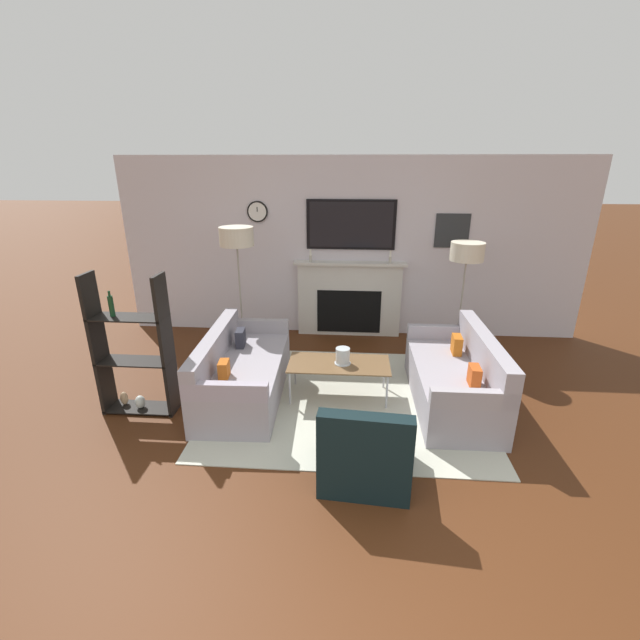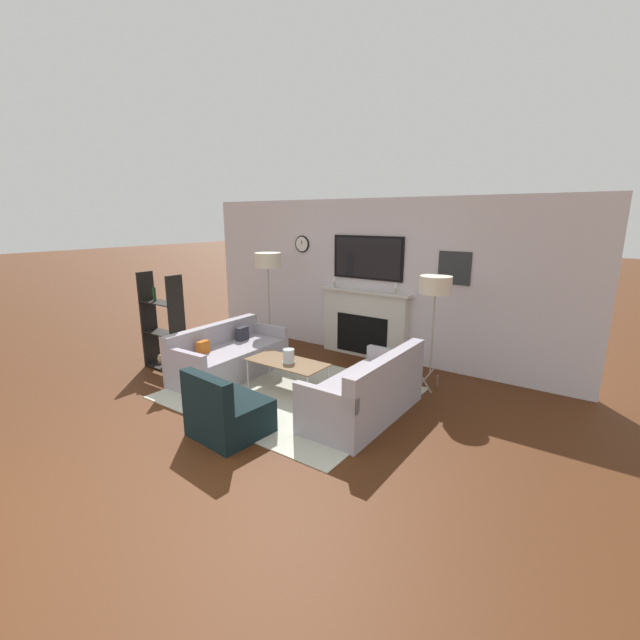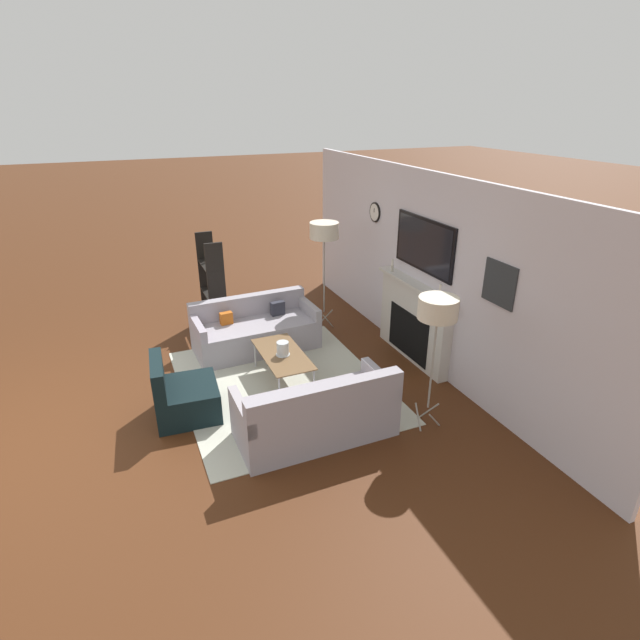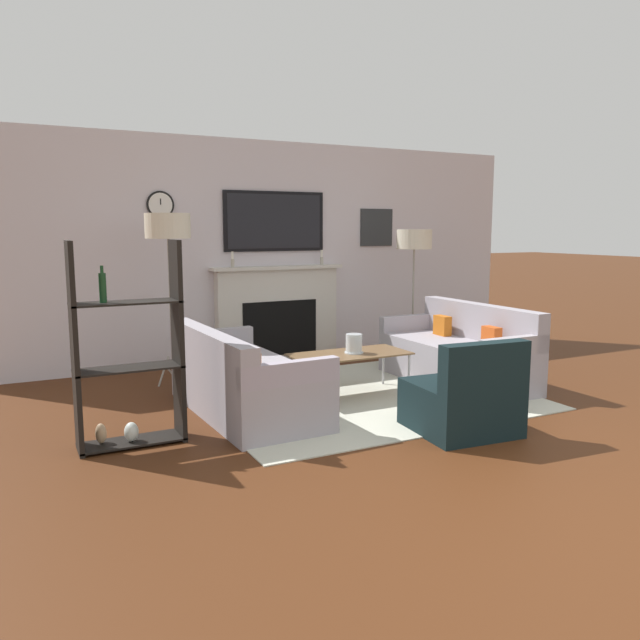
{
  "view_description": "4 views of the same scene",
  "coord_description": "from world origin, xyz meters",
  "px_view_note": "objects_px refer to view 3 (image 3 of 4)",
  "views": [
    {
      "loc": [
        0.03,
        -1.36,
        2.58
      ],
      "look_at": [
        -0.32,
        3.29,
        0.87
      ],
      "focal_mm": 24.0,
      "sensor_mm": 36.0,
      "label": 1
    },
    {
      "loc": [
        3.59,
        -1.26,
        2.4
      ],
      "look_at": [
        0.29,
        3.34,
        1.03
      ],
      "focal_mm": 24.0,
      "sensor_mm": 36.0,
      "label": 2
    },
    {
      "loc": [
        5.55,
        1.21,
        3.54
      ],
      "look_at": [
        -0.02,
        3.59,
        0.86
      ],
      "focal_mm": 28.0,
      "sensor_mm": 36.0,
      "label": 3
    },
    {
      "loc": [
        -3.04,
        -2.11,
        1.64
      ],
      "look_at": [
        -0.33,
        3.24,
        0.75
      ],
      "focal_mm": 35.0,
      "sensor_mm": 36.0,
      "label": 4
    }
  ],
  "objects_px": {
    "floor_lamp_right": "(438,310)",
    "hurricane_candle": "(283,349)",
    "floor_lamp_left": "(324,232)",
    "coffee_table": "(282,355)",
    "shelf_unit": "(212,288)",
    "couch_right": "(317,415)",
    "armchair": "(183,396)",
    "couch_left": "(255,331)"
  },
  "relations": [
    {
      "from": "floor_lamp_right",
      "to": "shelf_unit",
      "type": "distance_m",
      "value": 4.22
    },
    {
      "from": "armchair",
      "to": "floor_lamp_right",
      "type": "xyz_separation_m",
      "value": [
        1.34,
        2.6,
        1.22
      ]
    },
    {
      "from": "armchair",
      "to": "floor_lamp_left",
      "type": "relative_size",
      "value": 0.45
    },
    {
      "from": "armchair",
      "to": "floor_lamp_right",
      "type": "bearing_deg",
      "value": 62.8
    },
    {
      "from": "floor_lamp_left",
      "to": "floor_lamp_right",
      "type": "xyz_separation_m",
      "value": [
        3.05,
        0.0,
        -0.16
      ]
    },
    {
      "from": "hurricane_candle",
      "to": "floor_lamp_right",
      "type": "distance_m",
      "value": 2.22
    },
    {
      "from": "coffee_table",
      "to": "floor_lamp_right",
      "type": "height_order",
      "value": "floor_lamp_right"
    },
    {
      "from": "couch_left",
      "to": "hurricane_candle",
      "type": "distance_m",
      "value": 1.19
    },
    {
      "from": "armchair",
      "to": "coffee_table",
      "type": "bearing_deg",
      "value": 101.39
    },
    {
      "from": "hurricane_candle",
      "to": "floor_lamp_left",
      "type": "xyz_separation_m",
      "value": [
        -1.48,
        1.24,
        1.13
      ]
    },
    {
      "from": "floor_lamp_left",
      "to": "floor_lamp_right",
      "type": "height_order",
      "value": "floor_lamp_left"
    },
    {
      "from": "hurricane_candle",
      "to": "shelf_unit",
      "type": "relative_size",
      "value": 0.12
    },
    {
      "from": "couch_right",
      "to": "floor_lamp_right",
      "type": "bearing_deg",
      "value": 76.76
    },
    {
      "from": "shelf_unit",
      "to": "couch_left",
      "type": "bearing_deg",
      "value": 21.16
    },
    {
      "from": "couch_left",
      "to": "shelf_unit",
      "type": "bearing_deg",
      "value": -158.84
    },
    {
      "from": "couch_right",
      "to": "shelf_unit",
      "type": "distance_m",
      "value": 3.53
    },
    {
      "from": "couch_left",
      "to": "floor_lamp_left",
      "type": "bearing_deg",
      "value": 103.48
    },
    {
      "from": "couch_right",
      "to": "shelf_unit",
      "type": "xyz_separation_m",
      "value": [
        -3.48,
        -0.41,
        0.4
      ]
    },
    {
      "from": "coffee_table",
      "to": "hurricane_candle",
      "type": "relative_size",
      "value": 6.15
    },
    {
      "from": "armchair",
      "to": "floor_lamp_left",
      "type": "xyz_separation_m",
      "value": [
        -1.71,
        2.6,
        1.38
      ]
    },
    {
      "from": "couch_right",
      "to": "coffee_table",
      "type": "xyz_separation_m",
      "value": [
        -1.31,
        0.05,
        0.11
      ]
    },
    {
      "from": "hurricane_candle",
      "to": "floor_lamp_right",
      "type": "xyz_separation_m",
      "value": [
        1.57,
        1.24,
        0.97
      ]
    },
    {
      "from": "floor_lamp_right",
      "to": "hurricane_candle",
      "type": "bearing_deg",
      "value": -141.74
    },
    {
      "from": "hurricane_candle",
      "to": "couch_right",
      "type": "bearing_deg",
      "value": -2.09
    },
    {
      "from": "couch_right",
      "to": "floor_lamp_left",
      "type": "xyz_separation_m",
      "value": [
        -2.75,
        1.29,
        1.34
      ]
    },
    {
      "from": "floor_lamp_left",
      "to": "floor_lamp_right",
      "type": "relative_size",
      "value": 1.1
    },
    {
      "from": "couch_left",
      "to": "couch_right",
      "type": "height_order",
      "value": "couch_right"
    },
    {
      "from": "shelf_unit",
      "to": "floor_lamp_right",
      "type": "bearing_deg",
      "value": 24.07
    },
    {
      "from": "couch_left",
      "to": "hurricane_candle",
      "type": "relative_size",
      "value": 9.93
    },
    {
      "from": "floor_lamp_left",
      "to": "shelf_unit",
      "type": "relative_size",
      "value": 1.16
    },
    {
      "from": "couch_left",
      "to": "coffee_table",
      "type": "xyz_separation_m",
      "value": [
        1.13,
        0.05,
        0.12
      ]
    },
    {
      "from": "coffee_table",
      "to": "shelf_unit",
      "type": "height_order",
      "value": "shelf_unit"
    },
    {
      "from": "couch_right",
      "to": "floor_lamp_left",
      "type": "height_order",
      "value": "floor_lamp_left"
    },
    {
      "from": "couch_left",
      "to": "floor_lamp_right",
      "type": "bearing_deg",
      "value": 25.15
    },
    {
      "from": "floor_lamp_left",
      "to": "coffee_table",
      "type": "bearing_deg",
      "value": -40.62
    },
    {
      "from": "armchair",
      "to": "couch_left",
      "type": "bearing_deg",
      "value": 136.87
    },
    {
      "from": "couch_left",
      "to": "hurricane_candle",
      "type": "xyz_separation_m",
      "value": [
        1.17,
        0.05,
        0.23
      ]
    },
    {
      "from": "couch_left",
      "to": "armchair",
      "type": "xyz_separation_m",
      "value": [
        1.4,
        -1.32,
        -0.02
      ]
    },
    {
      "from": "couch_right",
      "to": "floor_lamp_right",
      "type": "xyz_separation_m",
      "value": [
        0.3,
        1.29,
        1.18
      ]
    },
    {
      "from": "couch_right",
      "to": "armchair",
      "type": "height_order",
      "value": "couch_right"
    },
    {
      "from": "coffee_table",
      "to": "shelf_unit",
      "type": "distance_m",
      "value": 2.24
    },
    {
      "from": "couch_left",
      "to": "couch_right",
      "type": "xyz_separation_m",
      "value": [
        2.44,
        0.0,
        0.01
      ]
    }
  ]
}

